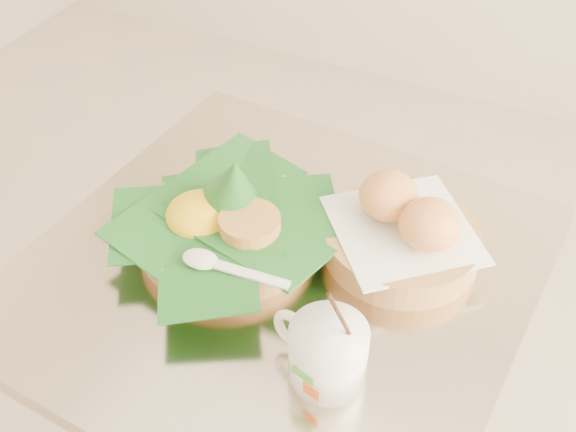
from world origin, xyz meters
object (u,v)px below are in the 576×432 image
at_px(cafe_table, 280,358).
at_px(coffee_mug, 326,351).
at_px(bread_basket, 404,232).
at_px(rice_basket, 226,218).

bearing_deg(cafe_table, coffee_mug, -46.35).
relative_size(cafe_table, bread_basket, 2.72).
xyz_separation_m(rice_basket, coffee_mug, (0.23, -0.16, 0.00)).
height_order(cafe_table, bread_basket, bread_basket).
bearing_deg(rice_basket, coffee_mug, -34.38).
bearing_deg(cafe_table, rice_basket, 171.35).
bearing_deg(bread_basket, rice_basket, -159.93).
bearing_deg(coffee_mug, bread_basket, 86.54).
bearing_deg(coffee_mug, cafe_table, 133.65).
relative_size(bread_basket, coffee_mug, 1.62).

